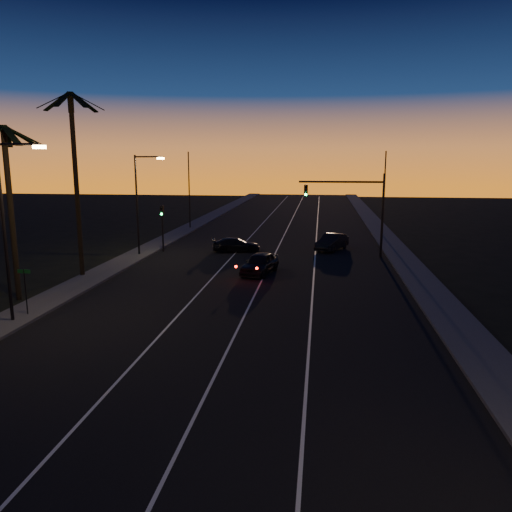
# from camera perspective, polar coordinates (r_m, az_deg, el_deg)

# --- Properties ---
(road) EXTENTS (20.00, 170.00, 0.01)m
(road) POSITION_cam_1_polar(r_m,az_deg,el_deg) (33.70, -0.27, -2.99)
(road) COLOR black
(road) RESTS_ON ground
(sidewalk_left) EXTENTS (2.40, 170.00, 0.16)m
(sidewalk_left) POSITION_cam_1_polar(r_m,az_deg,el_deg) (36.84, -17.82, -2.19)
(sidewalk_left) COLOR #3B3C39
(sidewalk_left) RESTS_ON ground
(sidewalk_right) EXTENTS (2.40, 170.00, 0.16)m
(sidewalk_right) POSITION_cam_1_polar(r_m,az_deg,el_deg) (34.09, 18.77, -3.29)
(sidewalk_right) COLOR #3B3C39
(sidewalk_right) RESTS_ON ground
(lane_stripe_left) EXTENTS (0.12, 160.00, 0.01)m
(lane_stripe_left) POSITION_cam_1_polar(r_m,az_deg,el_deg) (34.21, -5.26, -2.80)
(lane_stripe_left) COLOR silver
(lane_stripe_left) RESTS_ON road
(lane_stripe_mid) EXTENTS (0.12, 160.00, 0.01)m
(lane_stripe_mid) POSITION_cam_1_polar(r_m,az_deg,el_deg) (33.63, 0.58, -2.99)
(lane_stripe_mid) COLOR silver
(lane_stripe_mid) RESTS_ON road
(lane_stripe_right) EXTENTS (0.12, 160.00, 0.01)m
(lane_stripe_right) POSITION_cam_1_polar(r_m,az_deg,el_deg) (33.41, 6.56, -3.16)
(lane_stripe_right) COLOR silver
(lane_stripe_right) RESTS_ON road
(palm_mid) EXTENTS (4.25, 4.16, 10.03)m
(palm_mid) POSITION_cam_1_polar(r_m,az_deg,el_deg) (31.76, -26.37, 6.44)
(palm_mid) COLOR black
(palm_mid) RESTS_ON ground
(palm_far) EXTENTS (4.25, 4.16, 12.53)m
(palm_far) POSITION_cam_1_polar(r_m,az_deg,el_deg) (36.39, -19.97, 9.51)
(palm_far) COLOR black
(palm_far) RESTS_ON ground
(streetlight_left_near) EXTENTS (2.55, 0.26, 9.00)m
(streetlight_left_near) POSITION_cam_1_polar(r_m,az_deg,el_deg) (27.14, -26.43, 3.86)
(streetlight_left_near) COLOR black
(streetlight_left_near) RESTS_ON ground
(streetlight_left_far) EXTENTS (2.55, 0.26, 8.50)m
(streetlight_left_far) POSITION_cam_1_polar(r_m,az_deg,el_deg) (43.22, -13.09, 6.62)
(streetlight_left_far) COLOR black
(streetlight_left_far) RESTS_ON ground
(street_sign) EXTENTS (0.70, 0.06, 2.60)m
(street_sign) POSITION_cam_1_polar(r_m,az_deg,el_deg) (28.63, -24.87, -3.16)
(street_sign) COLOR black
(street_sign) RESTS_ON ground
(signal_mast) EXTENTS (7.10, 0.41, 7.00)m
(signal_mast) POSITION_cam_1_polar(r_m,az_deg,el_deg) (42.62, 11.17, 6.27)
(signal_mast) COLOR black
(signal_mast) RESTS_ON ground
(signal_post) EXTENTS (0.28, 0.37, 4.20)m
(signal_post) POSITION_cam_1_polar(r_m,az_deg,el_deg) (44.90, -10.67, 4.09)
(signal_post) COLOR black
(signal_post) RESTS_ON ground
(far_pole_left) EXTENTS (0.14, 0.14, 9.00)m
(far_pole_left) POSITION_cam_1_polar(r_m,az_deg,el_deg) (59.53, -7.64, 7.40)
(far_pole_left) COLOR black
(far_pole_left) RESTS_ON ground
(far_pole_right) EXTENTS (0.14, 0.14, 9.00)m
(far_pole_right) POSITION_cam_1_polar(r_m,az_deg,el_deg) (54.93, 14.42, 6.86)
(far_pole_right) COLOR black
(far_pole_right) RESTS_ON ground
(lead_car) EXTENTS (2.79, 5.19, 1.51)m
(lead_car) POSITION_cam_1_polar(r_m,az_deg,el_deg) (35.97, 0.43, -0.84)
(lead_car) COLOR black
(lead_car) RESTS_ON road
(right_car) EXTENTS (3.24, 4.70, 1.47)m
(right_car) POSITION_cam_1_polar(r_m,az_deg,el_deg) (45.87, 8.67, 1.59)
(right_car) COLOR black
(right_car) RESTS_ON road
(cross_car) EXTENTS (4.58, 2.74, 1.24)m
(cross_car) POSITION_cam_1_polar(r_m,az_deg,el_deg) (44.62, -2.31, 1.30)
(cross_car) COLOR black
(cross_car) RESTS_ON road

